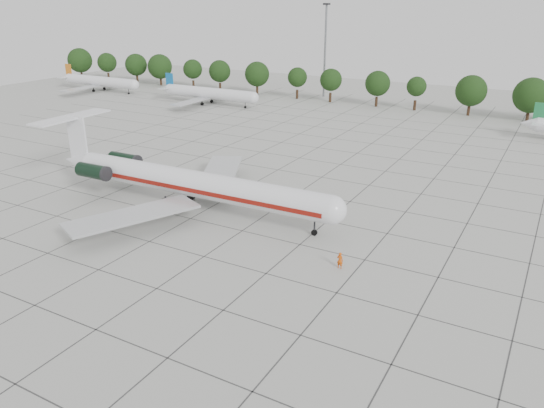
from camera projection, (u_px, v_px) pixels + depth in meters
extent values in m
plane|color=#ABABA4|center=(242.00, 231.00, 65.78)|extent=(260.00, 260.00, 0.00)
cube|color=#383838|center=(296.00, 194.00, 77.97)|extent=(170.00, 170.00, 0.02)
cylinder|color=silver|center=(197.00, 184.00, 70.74)|extent=(38.81, 4.24, 3.55)
sphere|color=silver|center=(332.00, 210.00, 62.23)|extent=(3.55, 3.55, 3.55)
cone|color=silver|center=(78.00, 161.00, 80.45)|extent=(5.45, 3.65, 3.55)
cube|color=maroon|center=(205.00, 182.00, 72.32)|extent=(37.68, 0.73, 0.59)
cube|color=maroon|center=(189.00, 190.00, 69.37)|extent=(37.68, 0.73, 0.59)
cube|color=#B7BABC|center=(220.00, 172.00, 80.41)|extent=(11.53, 16.69, 0.32)
cube|color=#B7BABC|center=(133.00, 215.00, 64.51)|extent=(11.09, 16.77, 0.32)
cube|color=black|center=(121.00, 161.00, 79.48)|extent=(2.39, 1.44, 0.27)
cylinder|color=black|center=(125.00, 160.00, 80.09)|extent=(5.20, 2.14, 2.05)
cube|color=black|center=(97.00, 170.00, 75.50)|extent=(2.39, 1.44, 0.27)
cylinder|color=black|center=(93.00, 171.00, 74.88)|extent=(5.20, 2.14, 2.05)
cube|color=silver|center=(77.00, 138.00, 78.83)|extent=(3.45, 0.36, 6.46)
cube|color=silver|center=(71.00, 117.00, 78.06)|extent=(3.46, 12.97, 0.24)
cylinder|color=black|center=(314.00, 228.00, 64.17)|extent=(0.22, 0.22, 2.05)
cylinder|color=black|center=(314.00, 233.00, 64.41)|extent=(0.76, 0.31, 0.75)
cylinder|color=black|center=(191.00, 191.00, 75.33)|extent=(0.26, 0.26, 1.94)
cylinder|color=black|center=(191.00, 196.00, 75.64)|extent=(1.09, 0.66, 1.08)
cylinder|color=black|center=(166.00, 203.00, 70.73)|extent=(0.26, 0.26, 1.94)
cylinder|color=black|center=(166.00, 209.00, 71.05)|extent=(1.09, 0.66, 1.08)
imported|color=#CF4C0C|center=(340.00, 260.00, 56.43)|extent=(0.69, 0.47, 1.86)
cylinder|color=silver|center=(100.00, 81.00, 161.46)|extent=(27.20, 3.00, 3.00)
cube|color=#B7BABC|center=(99.00, 85.00, 162.36)|extent=(3.50, 27.20, 0.25)
cube|color=#C26714|center=(68.00, 70.00, 166.62)|extent=(2.40, 0.25, 3.60)
cylinder|color=black|center=(104.00, 89.00, 164.66)|extent=(0.80, 0.45, 0.80)
cylinder|color=black|center=(94.00, 91.00, 161.08)|extent=(0.80, 0.45, 0.80)
cylinder|color=silver|center=(210.00, 93.00, 141.71)|extent=(27.20, 3.00, 3.00)
cube|color=#B7BABC|center=(207.00, 97.00, 142.60)|extent=(3.50, 27.20, 0.25)
cube|color=#0B5796|center=(169.00, 80.00, 146.86)|extent=(2.40, 0.25, 3.60)
cylinder|color=black|center=(212.00, 101.00, 144.90)|extent=(0.80, 0.45, 0.80)
cylinder|color=black|center=(202.00, 104.00, 141.32)|extent=(0.80, 0.45, 0.80)
cube|color=#186F3A|center=(540.00, 112.00, 106.08)|extent=(2.40, 0.25, 3.60)
cylinder|color=#332114|center=(82.00, 74.00, 189.52)|extent=(0.70, 0.70, 2.50)
sphere|color=black|center=(80.00, 60.00, 187.78)|extent=(8.44, 8.44, 8.44)
cylinder|color=#332114|center=(109.00, 77.00, 183.53)|extent=(0.70, 0.70, 2.50)
sphere|color=black|center=(107.00, 62.00, 181.79)|extent=(6.44, 6.44, 6.44)
cylinder|color=#332114|center=(137.00, 79.00, 177.54)|extent=(0.70, 0.70, 2.50)
sphere|color=black|center=(136.00, 65.00, 175.80)|extent=(7.14, 7.14, 7.14)
cylinder|color=#332114|center=(161.00, 81.00, 172.91)|extent=(0.70, 0.70, 2.50)
sphere|color=black|center=(160.00, 67.00, 171.18)|extent=(7.79, 7.79, 7.79)
cylinder|color=#332114|center=(193.00, 85.00, 166.92)|extent=(0.70, 0.70, 2.50)
sphere|color=black|center=(193.00, 69.00, 165.19)|extent=(5.94, 5.94, 5.94)
cylinder|color=#332114|center=(220.00, 87.00, 162.30)|extent=(0.70, 0.70, 2.50)
sphere|color=black|center=(220.00, 71.00, 160.56)|extent=(6.57, 6.57, 6.57)
cylinder|color=#332114|center=(257.00, 90.00, 156.31)|extent=(0.70, 0.70, 2.50)
sphere|color=black|center=(257.00, 74.00, 154.57)|extent=(7.15, 7.15, 7.15)
cylinder|color=#332114|center=(297.00, 94.00, 150.32)|extent=(0.70, 0.70, 2.50)
sphere|color=black|center=(297.00, 77.00, 148.58)|extent=(5.43, 5.43, 5.43)
cylinder|color=#332114|center=(330.00, 97.00, 145.69)|extent=(0.70, 0.70, 2.50)
sphere|color=black|center=(331.00, 80.00, 143.95)|extent=(5.99, 5.99, 5.99)
cylinder|color=#332114|center=(376.00, 102.00, 139.70)|extent=(0.70, 0.70, 2.50)
sphere|color=black|center=(378.00, 83.00, 137.96)|extent=(6.50, 6.50, 6.50)
cylinder|color=#332114|center=(415.00, 105.00, 135.07)|extent=(0.70, 0.70, 2.50)
sphere|color=black|center=(417.00, 86.00, 133.34)|extent=(4.93, 4.93, 4.93)
cylinder|color=#332114|center=(469.00, 110.00, 129.08)|extent=(0.70, 0.70, 2.50)
sphere|color=black|center=(471.00, 91.00, 127.35)|extent=(7.40, 7.40, 7.40)
cylinder|color=#332114|center=(528.00, 116.00, 123.10)|extent=(0.70, 0.70, 2.50)
sphere|color=black|center=(531.00, 95.00, 121.36)|extent=(8.08, 8.08, 8.08)
cylinder|color=slate|center=(325.00, 52.00, 149.59)|extent=(0.56, 0.56, 25.00)
cube|color=black|center=(327.00, 4.00, 144.95)|extent=(1.60, 1.60, 0.50)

